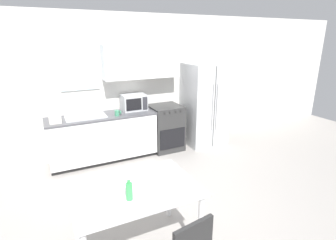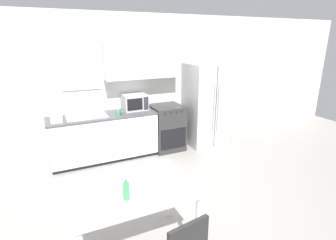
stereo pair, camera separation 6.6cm
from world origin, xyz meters
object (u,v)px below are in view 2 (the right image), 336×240
at_px(refrigerator, 206,104).
at_px(coffee_mug, 118,113).
at_px(drink_bottle, 126,190).
at_px(oven_range, 167,127).
at_px(microwave, 135,102).
at_px(dining_table, 132,196).

distance_m(refrigerator, coffee_mug, 1.94).
relative_size(coffee_mug, drink_bottle, 0.48).
bearing_deg(drink_bottle, coffee_mug, 76.77).
bearing_deg(oven_range, microwave, 169.87).
relative_size(dining_table, drink_bottle, 5.39).
xyz_separation_m(oven_range, drink_bottle, (-1.60, -2.55, 0.40)).
bearing_deg(dining_table, coffee_mug, 78.36).
distance_m(dining_table, drink_bottle, 0.27).
bearing_deg(oven_range, drink_bottle, -122.17).
distance_m(refrigerator, drink_bottle, 3.54).
height_order(coffee_mug, dining_table, coffee_mug).
distance_m(microwave, dining_table, 2.67).
bearing_deg(oven_range, coffee_mug, -172.21).
xyz_separation_m(coffee_mug, dining_table, (-0.46, -2.24, -0.27)).
relative_size(refrigerator, drink_bottle, 7.40).
height_order(oven_range, microwave, microwave).
distance_m(refrigerator, microwave, 1.55).
bearing_deg(oven_range, refrigerator, -3.22).
bearing_deg(microwave, refrigerator, -6.09).
xyz_separation_m(oven_range, coffee_mug, (-1.04, -0.14, 0.48)).
xyz_separation_m(oven_range, microwave, (-0.63, 0.11, 0.58)).
bearing_deg(refrigerator, microwave, 173.91).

